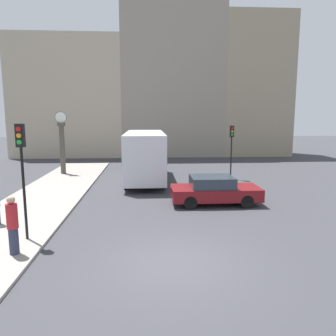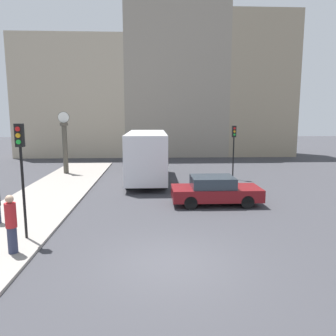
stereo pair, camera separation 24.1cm
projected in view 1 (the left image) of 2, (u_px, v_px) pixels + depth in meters
ground_plane at (173, 263)px, 9.55m from camera, size 120.00×120.00×0.00m
sidewalk_corner at (52, 192)px, 18.13m from camera, size 3.83×22.22×0.10m
building_row at (159, 88)px, 34.96m from camera, size 29.15×5.00×16.03m
sedan_car at (214, 190)px, 15.84m from camera, size 4.25×1.87×1.36m
bus_distant at (145, 154)px, 21.37m from camera, size 2.46×7.87×3.19m
traffic_light_near at (22, 158)px, 10.71m from camera, size 0.26×0.24×3.89m
traffic_light_far at (232, 141)px, 21.89m from camera, size 0.26×0.24×3.61m
street_clock at (62, 144)px, 23.51m from camera, size 0.83×0.46×4.46m
pedestrian_red_top at (13, 225)px, 9.78m from camera, size 0.33×0.33×1.81m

